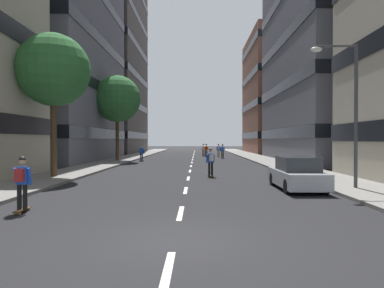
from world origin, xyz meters
TOP-DOWN VIEW (x-y plane):
  - ground_plane at (0.00, 30.84)m, footprint 185.03×185.03m
  - sidewalk_left at (-8.05, 34.69)m, footprint 3.37×84.81m
  - sidewalk_right at (8.05, 34.69)m, footprint 3.37×84.81m
  - lane_markings at (0.00, 33.00)m, footprint 0.16×72.20m
  - building_left_mid at (-17.69, 30.78)m, footprint 16.04×21.60m
  - building_left_far at (-17.69, 54.74)m, footprint 16.04×21.53m
  - building_right_mid at (17.69, 30.78)m, footprint 16.04×22.59m
  - building_right_far at (17.69, 54.74)m, footprint 16.04×18.56m
  - parked_car_near at (5.16, 8.37)m, footprint 1.82×4.40m
  - street_tree_near at (-8.05, 12.95)m, footprint 4.33×4.33m
  - street_tree_mid at (-8.05, 29.83)m, footprint 5.00×5.00m
  - streetlamp_right at (7.34, 8.02)m, footprint 2.13×0.30m
  - skater_0 at (-5.46, 29.92)m, footprint 0.57×0.92m
  - skater_1 at (3.71, 36.15)m, footprint 0.56×0.92m
  - skater_2 at (1.79, 40.56)m, footprint 0.57×0.92m
  - skater_3 at (3.43, 39.76)m, footprint 0.54×0.90m
  - skater_4 at (1.43, 42.09)m, footprint 0.56×0.92m
  - skater_5 at (-5.02, 2.99)m, footprint 0.53×0.90m
  - skater_6 at (1.37, 13.90)m, footprint 0.57×0.92m

SIDE VIEW (x-z plane):
  - ground_plane at x=0.00m, z-range 0.00..0.00m
  - lane_markings at x=0.00m, z-range 0.00..0.01m
  - sidewalk_left at x=-8.05m, z-range 0.00..0.14m
  - sidewalk_right at x=8.05m, z-range 0.00..0.14m
  - parked_car_near at x=5.16m, z-range -0.06..1.46m
  - skater_0 at x=-5.46m, z-range 0.10..1.87m
  - skater_4 at x=1.43m, z-range 0.10..1.87m
  - skater_1 at x=3.71m, z-range 0.13..1.90m
  - skater_2 at x=1.79m, z-range 0.13..1.90m
  - skater_3 at x=3.43m, z-range 0.13..1.90m
  - skater_5 at x=-5.02m, z-range 0.13..1.90m
  - skater_6 at x=1.37m, z-range 0.13..1.90m
  - streetlamp_right at x=7.34m, z-range 0.89..7.39m
  - street_tree_near at x=-8.05m, z-range 2.20..10.70m
  - street_tree_mid at x=-8.05m, z-range 2.16..11.24m
  - building_right_far at x=17.69m, z-range 0.09..20.64m
  - building_left_mid at x=-17.69m, z-range 0.09..29.89m
  - building_right_mid at x=17.69m, z-range 0.09..30.23m
  - building_left_far at x=-17.69m, z-range 0.09..35.96m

